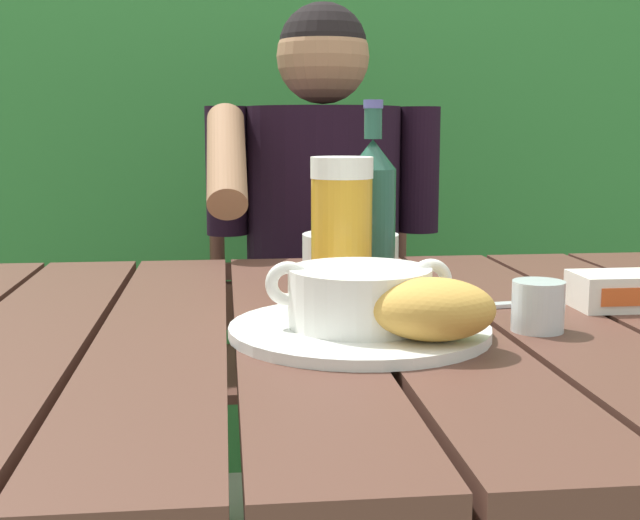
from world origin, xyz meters
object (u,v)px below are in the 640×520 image
at_px(person_eating, 324,259).
at_px(butter_tub, 615,291).
at_px(beer_bottle, 372,211).
at_px(serving_plate, 359,330).
at_px(bread_roll, 433,309).
at_px(table_knife, 454,307).
at_px(chair_near_diner, 315,347).
at_px(diner_bowl, 350,251).
at_px(water_glass_small, 538,306).
at_px(soup_bowl, 360,295).
at_px(beer_glass, 342,228).

xyz_separation_m(person_eating, butter_tub, (0.29, -0.70, 0.06)).
bearing_deg(beer_bottle, butter_tub, -30.06).
relative_size(serving_plate, beer_bottle, 1.09).
xyz_separation_m(serving_plate, bread_roll, (0.06, -0.08, 0.04)).
relative_size(bread_roll, table_knife, 0.90).
relative_size(chair_near_diner, person_eating, 0.83).
bearing_deg(table_knife, bread_roll, -111.92).
relative_size(chair_near_diner, diner_bowl, 6.58).
height_order(person_eating, diner_bowl, person_eating).
distance_m(bread_roll, table_knife, 0.21).
bearing_deg(table_knife, chair_near_diner, 95.37).
bearing_deg(serving_plate, table_knife, 39.03).
relative_size(chair_near_diner, water_glass_small, 17.47).
relative_size(chair_near_diner, soup_bowl, 4.98).
distance_m(serving_plate, bread_roll, 0.11).
xyz_separation_m(serving_plate, soup_bowl, (-0.00, 0.00, 0.04)).
distance_m(chair_near_diner, beer_bottle, 0.83).
xyz_separation_m(chair_near_diner, person_eating, (-0.00, -0.20, 0.24)).
xyz_separation_m(chair_near_diner, table_knife, (0.08, -0.89, 0.28)).
height_order(butter_tub, table_knife, butter_tub).
bearing_deg(water_glass_small, chair_near_diner, 98.38).
xyz_separation_m(soup_bowl, bread_roll, (0.06, -0.08, -0.00)).
distance_m(serving_plate, butter_tub, 0.36).
height_order(person_eating, water_glass_small, person_eating).
bearing_deg(butter_tub, diner_bowl, 129.81).
bearing_deg(water_glass_small, beer_bottle, 117.82).
bearing_deg(beer_glass, bread_roll, -79.09).
relative_size(chair_near_diner, butter_tub, 9.87).
relative_size(beer_bottle, diner_bowl, 1.69).
relative_size(chair_near_diner, beer_glass, 5.47).
relative_size(chair_near_diner, serving_plate, 3.57).
xyz_separation_m(serving_plate, butter_tub, (0.35, 0.10, 0.02)).
bearing_deg(serving_plate, butter_tub, 16.45).
height_order(chair_near_diner, beer_bottle, beer_bottle).
bearing_deg(soup_bowl, bread_roll, -49.40).
height_order(soup_bowl, water_glass_small, soup_bowl).
height_order(water_glass_small, butter_tub, water_glass_small).
height_order(chair_near_diner, beer_glass, chair_near_diner).
bearing_deg(soup_bowl, serving_plate, 0.00).
distance_m(person_eating, beer_bottle, 0.55).
height_order(serving_plate, butter_tub, butter_tub).
relative_size(person_eating, serving_plate, 4.30).
distance_m(chair_near_diner, water_glass_small, 1.06).
relative_size(soup_bowl, water_glass_small, 3.51).
bearing_deg(butter_tub, water_glass_small, -143.47).
xyz_separation_m(person_eating, beer_bottle, (0.01, -0.53, 0.15)).
xyz_separation_m(person_eating, table_knife, (0.09, -0.69, 0.04)).
relative_size(water_glass_small, butter_tub, 0.56).
xyz_separation_m(serving_plate, beer_bottle, (0.06, 0.27, 0.11)).
bearing_deg(serving_plate, beer_bottle, 77.22).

